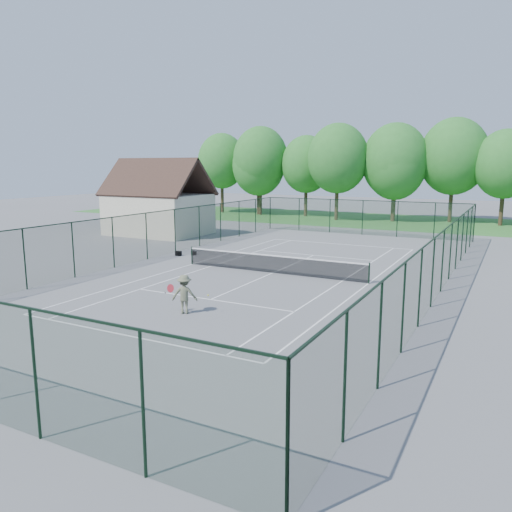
{
  "coord_description": "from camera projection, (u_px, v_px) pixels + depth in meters",
  "views": [
    {
      "loc": [
        11.99,
        -24.77,
        5.98
      ],
      "look_at": [
        0.0,
        -2.0,
        1.3
      ],
      "focal_mm": 35.0,
      "sensor_mm": 36.0,
      "label": 1
    }
  ],
  "objects": [
    {
      "name": "sports_bag_a",
      "position": [
        178.0,
        253.0,
        33.5
      ],
      "size": [
        0.42,
        0.29,
        0.32
      ],
      "primitive_type": "cube",
      "rotation": [
        0.0,
        0.0,
        0.14
      ],
      "color": "black",
      "rests_on": "ground"
    },
    {
      "name": "sports_bag_b",
      "position": [
        194.0,
        253.0,
        33.72
      ],
      "size": [
        0.36,
        0.25,
        0.26
      ],
      "primitive_type": "cube",
      "rotation": [
        0.0,
        0.0,
        0.16
      ],
      "color": "black",
      "rests_on": "ground"
    },
    {
      "name": "grass_far",
      "position": [
        393.0,
        221.0,
        54.25
      ],
      "size": [
        80.0,
        16.0,
        0.01
      ],
      "primitive_type": "cube",
      "color": "#3A7F33",
      "rests_on": "ground"
    },
    {
      "name": "ground",
      "position": [
        272.0,
        273.0,
        28.13
      ],
      "size": [
        140.0,
        140.0,
        0.0
      ],
      "primitive_type": "plane",
      "color": "slate",
      "rests_on": "ground"
    },
    {
      "name": "tennis_player",
      "position": [
        184.0,
        294.0,
        20.34
      ],
      "size": [
        1.8,
        0.97,
        1.61
      ],
      "color": "#64684D",
      "rests_on": "ground"
    },
    {
      "name": "tree_line_far",
      "position": [
        396.0,
        165.0,
        53.18
      ],
      "size": [
        39.4,
        6.4,
        9.7
      ],
      "color": "#433220",
      "rests_on": "ground"
    },
    {
      "name": "court_lines",
      "position": [
        272.0,
        273.0,
        28.13
      ],
      "size": [
        11.05,
        23.85,
        0.01
      ],
      "color": "white",
      "rests_on": "ground"
    },
    {
      "name": "utility_building",
      "position": [
        158.0,
        199.0,
        43.61
      ],
      "size": [
        8.6,
        6.27,
        6.63
      ],
      "color": "beige",
      "rests_on": "ground"
    },
    {
      "name": "fence_enclosure",
      "position": [
        273.0,
        246.0,
        27.85
      ],
      "size": [
        18.05,
        36.05,
        3.02
      ],
      "color": "#1A3C23",
      "rests_on": "ground"
    },
    {
      "name": "tennis_net",
      "position": [
        273.0,
        263.0,
        28.03
      ],
      "size": [
        11.08,
        0.08,
        1.1
      ],
      "color": "black",
      "rests_on": "ground"
    }
  ]
}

